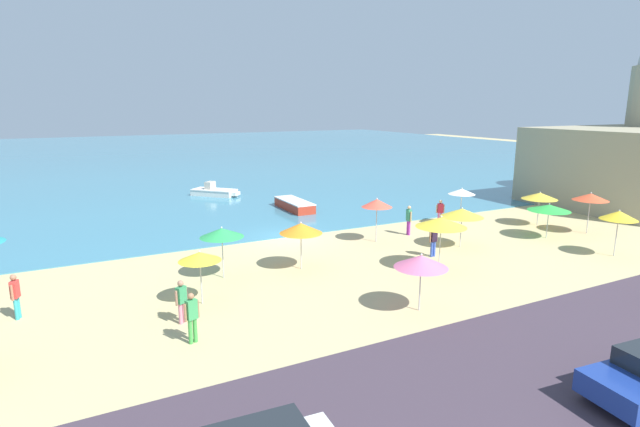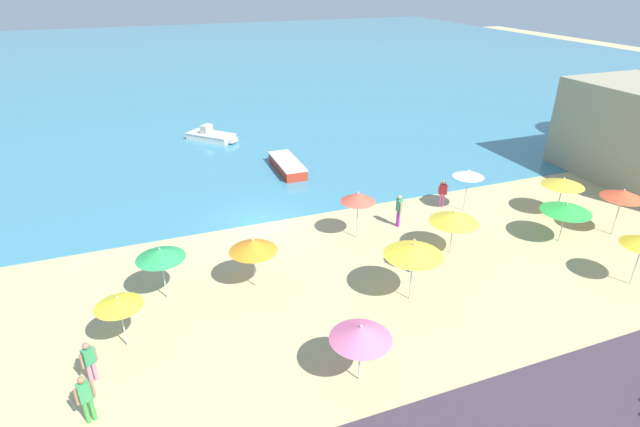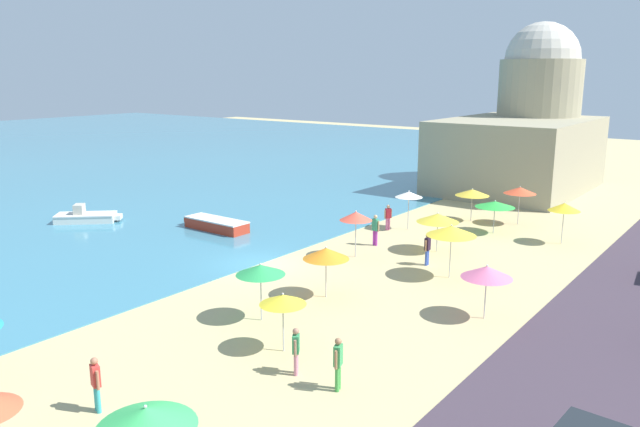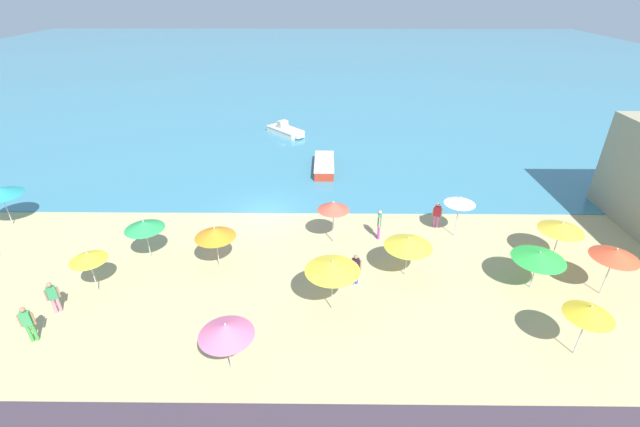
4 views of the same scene
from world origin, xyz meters
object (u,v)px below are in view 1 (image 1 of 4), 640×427
object	(u,v)px
bather_0	(192,315)
beach_umbrella_9	(301,228)
beach_umbrella_4	(591,197)
beach_umbrella_8	(549,208)
beach_umbrella_0	(200,257)
beach_umbrella_6	(462,213)
beach_umbrella_14	(222,233)
bather_2	(181,299)
skiff_offshore	(294,205)
beach_umbrella_7	(540,196)
skiff_nearshore	(214,192)
beach_umbrella_5	(462,192)
bather_1	(433,239)
beach_umbrella_10	(377,203)
beach_umbrella_11	(619,215)
beach_umbrella_2	(421,261)
beach_umbrella_1	(441,222)
bather_4	(440,211)
bather_5	(15,294)
bather_3	(409,218)

from	to	relation	value
bather_0	beach_umbrella_9	bearing A→B (deg)	39.02
beach_umbrella_4	beach_umbrella_8	xyz separation A→B (m)	(-3.16, 0.43, -0.45)
beach_umbrella_0	beach_umbrella_4	size ratio (longest dim) A/B	0.86
beach_umbrella_6	beach_umbrella_14	distance (m)	13.41
bather_0	bather_2	xyz separation A→B (m)	(0.03, 1.74, -0.08)
skiff_offshore	beach_umbrella_7	bearing A→B (deg)	-44.20
skiff_nearshore	beach_umbrella_14	bearing A→B (deg)	-104.78
beach_umbrella_5	bather_1	xyz separation A→B (m)	(-6.10, -4.53, -1.33)
beach_umbrella_4	beach_umbrella_8	size ratio (longest dim) A/B	1.06
beach_umbrella_10	beach_umbrella_11	bearing A→B (deg)	-40.63
beach_umbrella_14	bather_0	size ratio (longest dim) A/B	1.37
beach_umbrella_2	skiff_offshore	size ratio (longest dim) A/B	0.47
skiff_offshore	beach_umbrella_6	bearing A→B (deg)	-72.96
beach_umbrella_1	bather_4	world-z (taller)	beach_umbrella_1
beach_umbrella_7	bather_5	size ratio (longest dim) A/B	1.31
beach_umbrella_7	beach_umbrella_11	distance (m)	7.01
beach_umbrella_7	beach_umbrella_6	bearing A→B (deg)	-169.47
beach_umbrella_0	beach_umbrella_11	bearing A→B (deg)	-10.01
beach_umbrella_2	bather_3	size ratio (longest dim) A/B	1.26
beach_umbrella_14	beach_umbrella_10	bearing A→B (deg)	11.13
beach_umbrella_6	beach_umbrella_10	bearing A→B (deg)	139.56
beach_umbrella_8	bather_1	bearing A→B (deg)	178.60
bather_5	beach_umbrella_9	bearing A→B (deg)	1.63
beach_umbrella_14	skiff_nearshore	xyz separation A→B (m)	(5.50, 20.86, -1.76)
bather_1	beach_umbrella_8	bearing A→B (deg)	-1.40
beach_umbrella_1	bather_0	world-z (taller)	beach_umbrella_1
beach_umbrella_1	beach_umbrella_8	bearing A→B (deg)	9.50
bather_0	beach_umbrella_6	bearing A→B (deg)	16.05
beach_umbrella_0	beach_umbrella_9	world-z (taller)	beach_umbrella_9
beach_umbrella_9	bather_0	size ratio (longest dim) A/B	1.33
bather_0	skiff_offshore	world-z (taller)	bather_0
beach_umbrella_6	bather_2	world-z (taller)	beach_umbrella_6
beach_umbrella_8	beach_umbrella_9	size ratio (longest dim) A/B	1.04
beach_umbrella_11	bather_5	xyz separation A→B (m)	(-27.47, 5.45, -1.24)
beach_umbrella_4	beach_umbrella_9	distance (m)	18.84
beach_umbrella_5	beach_umbrella_6	world-z (taller)	beach_umbrella_5
beach_umbrella_14	bather_1	size ratio (longest dim) A/B	1.42
beach_umbrella_14	bather_4	bearing A→B (deg)	12.67
beach_umbrella_9	bather_3	bearing A→B (deg)	18.01
beach_umbrella_6	beach_umbrella_11	bearing A→B (deg)	-40.74
bather_3	skiff_nearshore	size ratio (longest dim) A/B	0.46
bather_1	bather_2	bearing A→B (deg)	-170.89
beach_umbrella_0	bather_1	world-z (taller)	beach_umbrella_0
beach_umbrella_0	beach_umbrella_2	distance (m)	8.65
beach_umbrella_5	skiff_nearshore	xyz separation A→B (m)	(-11.36, 18.23, -1.90)
beach_umbrella_11	bather_3	bearing A→B (deg)	128.89
beach_umbrella_7	bather_1	bearing A→B (deg)	-168.13
beach_umbrella_2	beach_umbrella_6	world-z (taller)	beach_umbrella_2
beach_umbrella_10	beach_umbrella_14	distance (m)	9.93
beach_umbrella_6	beach_umbrella_11	size ratio (longest dim) A/B	0.94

